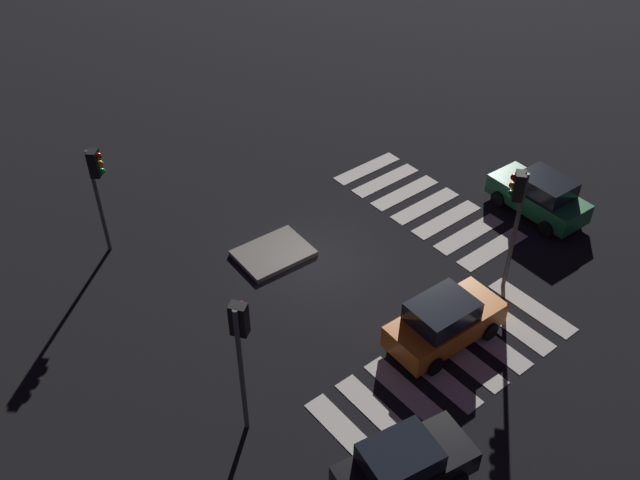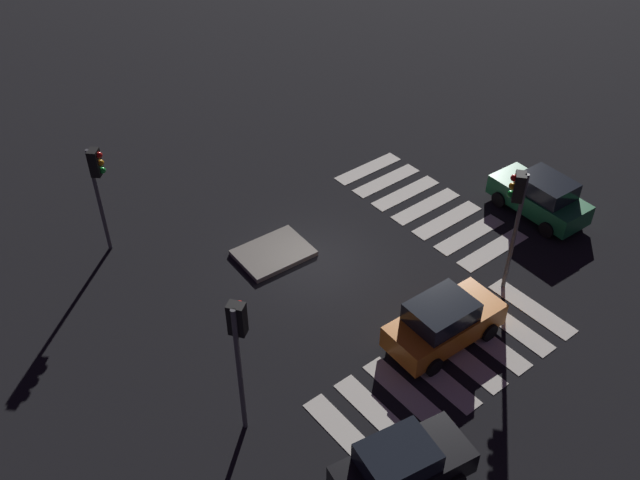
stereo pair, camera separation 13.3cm
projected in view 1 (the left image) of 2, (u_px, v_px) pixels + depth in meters
name	position (u px, v px, depth m)	size (l,w,h in m)	color
ground_plane	(320.00, 262.00, 25.33)	(80.00, 80.00, 0.00)	black
traffic_island	(273.00, 253.00, 25.56)	(2.69, 2.07, 0.18)	gray
car_orange	(444.00, 321.00, 21.85)	(3.97, 1.96, 1.70)	orange
car_green	(540.00, 195.00, 27.08)	(1.97, 3.96, 1.70)	#196B38
car_black	(404.00, 466.00, 17.94)	(3.85, 2.21, 1.60)	black
traffic_light_south	(240.00, 338.00, 17.75)	(0.53, 0.54, 4.57)	#47474C
traffic_light_east	(516.00, 203.00, 22.16)	(0.54, 0.53, 4.63)	#47474C
traffic_light_west	(97.00, 177.00, 23.86)	(0.54, 0.54, 4.22)	#47474C
crosswalk_near	(449.00, 366.00, 21.53)	(8.75, 3.20, 0.02)	silver
crosswalk_side	(425.00, 206.00, 27.95)	(3.20, 7.60, 0.02)	silver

